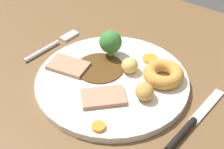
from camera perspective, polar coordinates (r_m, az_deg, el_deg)
The scene contains 13 objects.
dining_table at distance 66.78cm, azimuth -2.44°, elevation -3.23°, with size 120.00×84.00×3.60cm, color brown.
dinner_plate at distance 65.66cm, azimuth 0.00°, elevation -1.14°, with size 29.77×29.77×1.40cm, color silver.
gravy_pool at distance 67.59cm, azimuth -2.12°, elevation 1.14°, with size 9.75×9.75×0.30cm, color #563819.
meat_slice_main at distance 60.76cm, azimuth -1.48°, elevation -3.83°, with size 7.88×4.92×0.80cm, color tan.
meat_slice_under at distance 68.21cm, azimuth -7.45°, elevation 1.46°, with size 7.85×5.03×0.80cm, color tan.
yorkshire_pudding at distance 64.99cm, azimuth 8.70°, elevation 0.09°, with size 7.85×7.85×2.57cm, color #C68938.
roast_potato_left at distance 66.11cm, azimuth 3.03°, elevation 1.55°, with size 3.54×3.29×2.93cm, color #D8B260.
roast_potato_right at distance 60.52cm, azimuth 5.54°, elevation -2.87°, with size 3.89×3.35×2.94cm, color #BC8C42.
carrot_coin_front at distance 70.14cm, azimuth 6.49°, elevation 2.65°, with size 3.12×3.12×0.56cm, color orange.
carrot_coin_back at distance 56.02cm, azimuth -2.31°, elevation -8.80°, with size 2.34×2.34×0.59cm, color orange.
broccoli_floret at distance 69.34cm, azimuth -0.24°, elevation 5.47°, with size 4.71×4.71×5.70cm.
fork at distance 77.34cm, azimuth -9.84°, elevation 5.03°, with size 2.76×15.32×0.90cm.
knife at distance 59.69cm, azimuth 13.28°, elevation -8.05°, with size 2.82×18.56×1.20cm.
Camera 1 is at (30.91, -38.02, 47.17)cm, focal length 54.03 mm.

